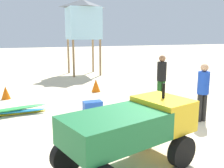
{
  "coord_description": "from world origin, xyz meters",
  "views": [
    {
      "loc": [
        -3.1,
        -4.67,
        2.47
      ],
      "look_at": [
        -0.5,
        2.52,
        0.94
      ],
      "focal_mm": 41.37,
      "sensor_mm": 36.0,
      "label": 1
    }
  ],
  "objects_px": {
    "utility_cart": "(132,127)",
    "lifeguard_tower": "(83,19)",
    "lifeguard_near_left": "(162,76)",
    "traffic_cone_near": "(96,85)",
    "cooler_box": "(93,106)",
    "surfboard_pile": "(11,111)",
    "lifeguard_near_center": "(203,89)",
    "traffic_cone_far": "(6,93)"
  },
  "relations": [
    {
      "from": "traffic_cone_near",
      "to": "traffic_cone_far",
      "type": "bearing_deg",
      "value": -179.73
    },
    {
      "from": "lifeguard_near_center",
      "to": "traffic_cone_near",
      "type": "relative_size",
      "value": 3.01
    },
    {
      "from": "lifeguard_tower",
      "to": "traffic_cone_near",
      "type": "xyz_separation_m",
      "value": [
        -0.66,
        -4.73,
        -2.94
      ]
    },
    {
      "from": "lifeguard_near_center",
      "to": "cooler_box",
      "type": "relative_size",
      "value": 2.76
    },
    {
      "from": "lifeguard_near_left",
      "to": "lifeguard_tower",
      "type": "relative_size",
      "value": 0.4
    },
    {
      "from": "utility_cart",
      "to": "traffic_cone_near",
      "type": "xyz_separation_m",
      "value": [
        1.14,
        6.23,
        -0.51
      ]
    },
    {
      "from": "utility_cart",
      "to": "lifeguard_near_center",
      "type": "bearing_deg",
      "value": 29.68
    },
    {
      "from": "surfboard_pile",
      "to": "cooler_box",
      "type": "bearing_deg",
      "value": -10.04
    },
    {
      "from": "surfboard_pile",
      "to": "traffic_cone_far",
      "type": "height_order",
      "value": "traffic_cone_far"
    },
    {
      "from": "surfboard_pile",
      "to": "lifeguard_near_center",
      "type": "height_order",
      "value": "lifeguard_near_center"
    },
    {
      "from": "traffic_cone_near",
      "to": "cooler_box",
      "type": "bearing_deg",
      "value": -108.51
    },
    {
      "from": "utility_cart",
      "to": "surfboard_pile",
      "type": "relative_size",
      "value": 1.28
    },
    {
      "from": "lifeguard_tower",
      "to": "traffic_cone_near",
      "type": "bearing_deg",
      "value": -97.88
    },
    {
      "from": "surfboard_pile",
      "to": "traffic_cone_far",
      "type": "distance_m",
      "value": 2.18
    },
    {
      "from": "lifeguard_near_left",
      "to": "surfboard_pile",
      "type": "bearing_deg",
      "value": 174.81
    },
    {
      "from": "lifeguard_near_left",
      "to": "lifeguard_tower",
      "type": "distance_m",
      "value": 7.75
    },
    {
      "from": "lifeguard_tower",
      "to": "cooler_box",
      "type": "relative_size",
      "value": 7.31
    },
    {
      "from": "utility_cart",
      "to": "lifeguard_near_left",
      "type": "distance_m",
      "value": 4.53
    },
    {
      "from": "traffic_cone_near",
      "to": "cooler_box",
      "type": "distance_m",
      "value": 2.76
    },
    {
      "from": "lifeguard_near_left",
      "to": "traffic_cone_far",
      "type": "relative_size",
      "value": 3.48
    },
    {
      "from": "lifeguard_tower",
      "to": "traffic_cone_far",
      "type": "bearing_deg",
      "value": -131.5
    },
    {
      "from": "utility_cart",
      "to": "traffic_cone_near",
      "type": "relative_size",
      "value": 5.12
    },
    {
      "from": "lifeguard_near_left",
      "to": "lifeguard_near_center",
      "type": "distance_m",
      "value": 1.95
    },
    {
      "from": "traffic_cone_near",
      "to": "traffic_cone_far",
      "type": "relative_size",
      "value": 1.1
    },
    {
      "from": "lifeguard_near_center",
      "to": "lifeguard_near_left",
      "type": "bearing_deg",
      "value": 94.97
    },
    {
      "from": "lifeguard_near_left",
      "to": "lifeguard_tower",
      "type": "bearing_deg",
      "value": 97.27
    },
    {
      "from": "traffic_cone_near",
      "to": "cooler_box",
      "type": "relative_size",
      "value": 0.92
    },
    {
      "from": "traffic_cone_near",
      "to": "cooler_box",
      "type": "xyz_separation_m",
      "value": [
        -0.87,
        -2.61,
        -0.11
      ]
    },
    {
      "from": "lifeguard_tower",
      "to": "cooler_box",
      "type": "bearing_deg",
      "value": -101.76
    },
    {
      "from": "lifeguard_tower",
      "to": "utility_cart",
      "type": "bearing_deg",
      "value": -99.3
    },
    {
      "from": "utility_cart",
      "to": "lifeguard_tower",
      "type": "relative_size",
      "value": 0.64
    },
    {
      "from": "lifeguard_tower",
      "to": "cooler_box",
      "type": "xyz_separation_m",
      "value": [
        -1.53,
        -7.35,
        -3.05
      ]
    },
    {
      "from": "cooler_box",
      "to": "lifeguard_tower",
      "type": "bearing_deg",
      "value": 78.24
    },
    {
      "from": "lifeguard_near_left",
      "to": "traffic_cone_near",
      "type": "height_order",
      "value": "lifeguard_near_left"
    },
    {
      "from": "utility_cart",
      "to": "lifeguard_tower",
      "type": "xyz_separation_m",
      "value": [
        1.8,
        10.96,
        2.42
      ]
    },
    {
      "from": "lifeguard_tower",
      "to": "cooler_box",
      "type": "height_order",
      "value": "lifeguard_tower"
    },
    {
      "from": "lifeguard_near_center",
      "to": "traffic_cone_near",
      "type": "height_order",
      "value": "lifeguard_near_center"
    },
    {
      "from": "cooler_box",
      "to": "traffic_cone_near",
      "type": "bearing_deg",
      "value": 71.49
    },
    {
      "from": "surfboard_pile",
      "to": "lifeguard_near_left",
      "type": "relative_size",
      "value": 1.27
    },
    {
      "from": "utility_cart",
      "to": "cooler_box",
      "type": "bearing_deg",
      "value": 85.79
    },
    {
      "from": "surfboard_pile",
      "to": "traffic_cone_near",
      "type": "xyz_separation_m",
      "value": [
        3.32,
        2.18,
        0.15
      ]
    },
    {
      "from": "cooler_box",
      "to": "lifeguard_near_center",
      "type": "bearing_deg",
      "value": -36.59
    }
  ]
}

